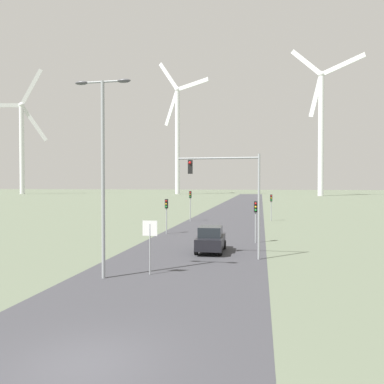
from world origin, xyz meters
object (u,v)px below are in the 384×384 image
at_px(traffic_light_post_mid_right, 271,201).
at_px(wind_turbine_center, 321,123).
at_px(traffic_light_post_near_left, 166,208).
at_px(car_approaching, 211,239).
at_px(traffic_light_mast_overhead, 231,184).
at_px(traffic_light_post_near_right, 256,212).
at_px(stop_sign_near, 150,237).
at_px(wind_turbine_far_left, 22,139).
at_px(streetlamp, 103,155).
at_px(traffic_light_post_mid_left, 190,199).
at_px(wind_turbine_left, 177,131).

relative_size(traffic_light_post_mid_right, wind_turbine_center, 0.06).
distance_m(traffic_light_post_near_left, car_approaching, 10.48).
bearing_deg(traffic_light_post_near_left, traffic_light_post_mid_right, 54.86).
bearing_deg(traffic_light_mast_overhead, traffic_light_post_near_right, 77.77).
distance_m(stop_sign_near, wind_turbine_far_left, 177.41).
relative_size(traffic_light_post_near_left, wind_turbine_center, 0.06).
relative_size(streetlamp, traffic_light_post_near_right, 2.96).
relative_size(traffic_light_post_near_left, car_approaching, 0.81).
height_order(traffic_light_post_mid_left, wind_turbine_far_left, wind_turbine_far_left).
distance_m(wind_turbine_far_left, wind_turbine_left, 73.79).
bearing_deg(wind_turbine_left, traffic_light_mast_overhead, -75.99).
distance_m(traffic_light_mast_overhead, wind_turbine_center, 136.95).
bearing_deg(wind_turbine_left, stop_sign_near, -77.83).
bearing_deg(wind_turbine_center, traffic_light_post_mid_left, -106.50).
bearing_deg(wind_turbine_left, streetlamp, -78.67).
distance_m(stop_sign_near, traffic_light_post_mid_left, 28.40).
xyz_separation_m(wind_turbine_far_left, wind_turbine_left, (72.74, 11.93, 3.32)).
bearing_deg(wind_turbine_center, stop_sign_near, -101.98).
relative_size(streetlamp, stop_sign_near, 3.50).
height_order(traffic_light_post_near_right, car_approaching, traffic_light_post_near_right).
xyz_separation_m(streetlamp, wind_turbine_center, (31.29, 138.63, 22.89)).
relative_size(traffic_light_mast_overhead, car_approaching, 1.62).
distance_m(traffic_light_post_near_right, car_approaching, 5.84).
relative_size(traffic_light_mast_overhead, wind_turbine_far_left, 0.11).
bearing_deg(wind_turbine_left, traffic_light_post_near_left, -77.73).
bearing_deg(car_approaching, stop_sign_near, -107.84).
relative_size(streetlamp, traffic_light_mast_overhead, 1.50).
distance_m(traffic_light_post_mid_left, traffic_light_mast_overhead, 24.25).
xyz_separation_m(traffic_light_post_near_left, traffic_light_post_near_right, (8.54, -4.07, 0.04)).
bearing_deg(wind_turbine_far_left, streetlamp, -53.84).
bearing_deg(traffic_light_mast_overhead, wind_turbine_far_left, 128.97).
bearing_deg(traffic_light_post_mid_left, traffic_light_mast_overhead, -72.99).
bearing_deg(traffic_light_post_mid_left, streetlamp, -87.92).
distance_m(stop_sign_near, traffic_light_post_near_right, 13.01).
bearing_deg(streetlamp, stop_sign_near, 28.61).
height_order(traffic_light_post_near_left, traffic_light_post_mid_right, traffic_light_post_mid_right).
bearing_deg(traffic_light_post_mid_left, traffic_light_post_mid_right, 12.63).
xyz_separation_m(traffic_light_post_mid_left, wind_turbine_left, (-29.70, 124.20, 26.70)).
distance_m(streetlamp, car_approaching, 10.81).
xyz_separation_m(traffic_light_mast_overhead, wind_turbine_left, (-36.77, 147.31, 24.74)).
xyz_separation_m(stop_sign_near, wind_turbine_left, (-32.88, 152.40, 27.55)).
bearing_deg(traffic_light_post_near_right, traffic_light_post_mid_left, 117.55).
relative_size(streetlamp, traffic_light_post_mid_left, 2.59).
height_order(streetlamp, traffic_light_mast_overhead, streetlamp).
xyz_separation_m(traffic_light_post_mid_left, wind_turbine_far_left, (-102.44, 112.26, 23.38)).
bearing_deg(streetlamp, traffic_light_mast_overhead, 46.16).
distance_m(traffic_light_post_near_right, traffic_light_mast_overhead, 7.29).
height_order(traffic_light_post_mid_left, wind_turbine_left, wind_turbine_left).
height_order(stop_sign_near, traffic_light_post_near_left, traffic_light_post_near_left).
bearing_deg(traffic_light_post_mid_left, wind_turbine_far_left, 132.38).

